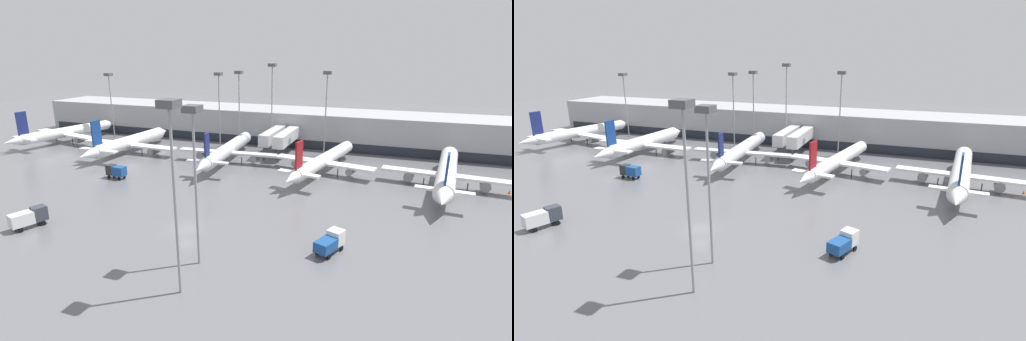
# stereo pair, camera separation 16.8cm
# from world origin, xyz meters

# --- Properties ---
(ground_plane) EXTENTS (320.00, 320.00, 0.00)m
(ground_plane) POSITION_xyz_m (0.00, 0.00, 0.00)
(ground_plane) COLOR slate
(terminal_building) EXTENTS (160.00, 31.56, 9.00)m
(terminal_building) POSITION_xyz_m (0.00, 61.84, 4.50)
(terminal_building) COLOR #9EA0A5
(terminal_building) RESTS_ON ground_plane
(parked_jet_0) EXTENTS (23.55, 37.54, 9.50)m
(parked_jet_0) POSITION_xyz_m (36.93, 33.02, 3.02)
(parked_jet_0) COLOR white
(parked_jet_0) RESTS_ON ground_plane
(parked_jet_1) EXTENTS (23.53, 33.17, 10.13)m
(parked_jet_1) POSITION_xyz_m (-59.75, 38.05, 2.99)
(parked_jet_1) COLOR white
(parked_jet_1) RESTS_ON ground_plane
(parked_jet_2) EXTENTS (23.31, 34.77, 9.21)m
(parked_jet_2) POSITION_xyz_m (-8.90, 34.82, 2.97)
(parked_jet_2) COLOR silver
(parked_jet_2) RESTS_ON ground_plane
(parked_jet_3) EXTENTS (21.71, 34.33, 9.25)m
(parked_jet_3) POSITION_xyz_m (13.51, 33.81, 2.90)
(parked_jet_3) COLOR white
(parked_jet_3) RESTS_ON ground_plane
(parked_jet_5) EXTENTS (26.55, 32.38, 9.84)m
(parked_jet_5) POSITION_xyz_m (-35.95, 34.67, 2.67)
(parked_jet_5) COLOR white
(parked_jet_5) RESTS_ON ground_plane
(service_truck_0) EXTENTS (4.22, 1.95, 2.71)m
(service_truck_0) POSITION_xyz_m (-25.19, 16.29, 1.61)
(service_truck_0) COLOR #19478C
(service_truck_0) RESTS_ON ground_plane
(service_truck_1) EXTENTS (3.51, 5.12, 2.68)m
(service_truck_1) POSITION_xyz_m (20.95, 0.26, 1.49)
(service_truck_1) COLOR #19478C
(service_truck_1) RESTS_ON ground_plane
(service_truck_2) EXTENTS (3.38, 5.33, 2.81)m
(service_truck_2) POSITION_xyz_m (-21.77, -7.33, 1.63)
(service_truck_2) COLOR silver
(service_truck_2) RESTS_ON ground_plane
(traffic_cone_0) EXTENTS (0.40, 0.40, 0.59)m
(traffic_cone_0) POSITION_xyz_m (45.63, 31.03, 0.30)
(traffic_cone_0) COLOR orange
(traffic_cone_0) RESTS_ON ground_plane
(traffic_cone_1) EXTENTS (0.52, 0.52, 0.64)m
(traffic_cone_1) POSITION_xyz_m (47.68, 33.34, 0.32)
(traffic_cone_1) COLOR orange
(traffic_cone_1) RESTS_ON ground_plane
(apron_light_mast_0) EXTENTS (1.80, 1.80, 19.26)m
(apron_light_mast_0) POSITION_xyz_m (6.43, -7.94, 15.10)
(apron_light_mast_0) COLOR gray
(apron_light_mast_0) RESTS_ON ground_plane
(apron_light_mast_1) EXTENTS (1.80, 1.80, 19.51)m
(apron_light_mast_1) POSITION_xyz_m (-17.14, 48.56, 15.27)
(apron_light_mast_1) COLOR gray
(apron_light_mast_1) RESTS_ON ground_plane
(apron_light_mast_2) EXTENTS (1.80, 1.80, 18.70)m
(apron_light_mast_2) POSITION_xyz_m (-51.38, 48.15, 14.72)
(apron_light_mast_2) COLOR gray
(apron_light_mast_2) RESTS_ON ground_plane
(apron_light_mast_3) EXTENTS (1.80, 1.80, 20.62)m
(apron_light_mast_3) POSITION_xyz_m (7.46, -14.15, 16.02)
(apron_light_mast_3) COLOR gray
(apron_light_mast_3) RESTS_ON ground_plane
(apron_light_mast_4) EXTENTS (1.80, 1.80, 21.83)m
(apron_light_mast_4) POSITION_xyz_m (-3.17, 50.10, 16.83)
(apron_light_mast_4) COLOR gray
(apron_light_mast_4) RESTS_ON ground_plane
(apron_light_mast_5) EXTENTS (1.80, 1.80, 20.33)m
(apron_light_mast_5) POSITION_xyz_m (10.76, 48.92, 15.82)
(apron_light_mast_5) COLOR gray
(apron_light_mast_5) RESTS_ON ground_plane
(apron_light_mast_6) EXTENTS (1.80, 1.80, 19.92)m
(apron_light_mast_6) POSITION_xyz_m (-12.17, 50.22, 15.55)
(apron_light_mast_6) COLOR gray
(apron_light_mast_6) RESTS_ON ground_plane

